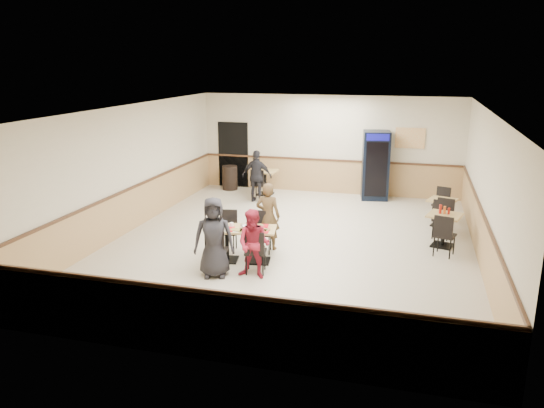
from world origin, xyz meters
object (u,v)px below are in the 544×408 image
(diner_woman_left, at_px, (214,237))
(diner_woman_right, at_px, (254,244))
(trash_bin, at_px, (230,178))
(back_table, at_px, (265,179))
(side_table_near, at_px, (444,225))
(diner_man_opposite, at_px, (268,216))
(main_table, at_px, (243,239))
(lone_diner, at_px, (257,176))
(pepsi_cooler, at_px, (375,165))
(side_table_far, at_px, (442,208))

(diner_woman_left, bearing_deg, diner_woman_right, -8.77)
(diner_woman_left, xyz_separation_m, trash_bin, (-2.09, 6.73, -0.40))
(back_table, bearing_deg, trash_bin, 164.60)
(side_table_near, relative_size, back_table, 1.13)
(diner_woman_left, distance_m, back_table, 6.44)
(diner_woman_left, bearing_deg, back_table, 78.96)
(diner_woman_left, distance_m, diner_man_opposite, 1.83)
(diner_woman_right, height_order, trash_bin, diner_woman_right)
(trash_bin, bearing_deg, main_table, -67.92)
(main_table, height_order, diner_woman_left, diner_woman_left)
(diner_woman_left, relative_size, diner_man_opposite, 1.05)
(trash_bin, bearing_deg, lone_diner, -43.45)
(diner_man_opposite, xyz_separation_m, lone_diner, (-1.39, 3.79, 0.01))
(main_table, relative_size, side_table_near, 1.67)
(side_table_near, height_order, trash_bin, trash_bin)
(diner_woman_left, bearing_deg, side_table_near, 15.72)
(lone_diner, xyz_separation_m, pepsi_cooler, (3.28, 1.25, 0.26))
(diner_woman_right, height_order, side_table_far, diner_woman_right)
(pepsi_cooler, bearing_deg, lone_diner, -167.61)
(lone_diner, distance_m, side_table_near, 5.74)
(trash_bin, bearing_deg, diner_man_opposite, -61.91)
(lone_diner, distance_m, back_table, 0.89)
(diner_woman_left, distance_m, side_table_far, 6.20)
(side_table_near, height_order, back_table, back_table)
(side_table_far, bearing_deg, back_table, 159.50)
(main_table, bearing_deg, diner_woman_left, -117.90)
(diner_man_opposite, bearing_deg, trash_bin, -60.59)
(main_table, height_order, trash_bin, trash_bin)
(main_table, height_order, pepsi_cooler, pepsi_cooler)
(side_table_near, relative_size, trash_bin, 1.12)
(pepsi_cooler, bearing_deg, back_table, 178.39)
(diner_man_opposite, bearing_deg, main_table, 73.02)
(diner_woman_right, relative_size, lone_diner, 0.88)
(diner_woman_left, bearing_deg, diner_man_opposite, 53.34)
(lone_diner, xyz_separation_m, trash_bin, (-1.27, 1.20, -0.37))
(side_table_near, bearing_deg, diner_woman_right, -141.89)
(back_table, height_order, trash_bin, trash_bin)
(main_table, distance_m, back_table, 5.62)
(diner_woman_left, xyz_separation_m, side_table_near, (4.28, 2.90, -0.29))
(lone_diner, relative_size, side_table_far, 1.87)
(main_table, relative_size, diner_man_opposite, 0.96)
(diner_woman_left, xyz_separation_m, diner_man_opposite, (0.57, 1.74, -0.04))
(lone_diner, bearing_deg, diner_woman_right, 106.39)
(side_table_near, xyz_separation_m, side_table_far, (0.01, 1.57, -0.04))
(side_table_near, distance_m, pepsi_cooler, 4.31)
(trash_bin, bearing_deg, diner_woman_right, -66.72)
(lone_diner, relative_size, trash_bin, 1.98)
(side_table_near, bearing_deg, diner_woman_left, -145.92)
(main_table, relative_size, back_table, 1.89)
(diner_woman_right, xyz_separation_m, lone_diner, (-1.57, 5.40, 0.09))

